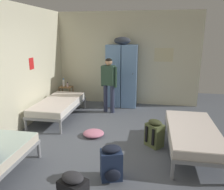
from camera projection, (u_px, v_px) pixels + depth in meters
ground_plane at (110, 144)px, 4.54m from camera, size 9.05×9.05×0.00m
room_backdrop at (71, 65)px, 5.56m from camera, size 4.37×5.72×2.80m
locker_bank at (122, 75)px, 6.72m from camera, size 0.90×0.55×2.07m
shelf_unit at (66, 94)px, 7.01m from camera, size 0.38×0.30×0.57m
bed_right at (193, 133)px, 4.14m from camera, size 0.90×1.90×0.49m
bed_left_rear at (59, 104)px, 5.83m from camera, size 0.90×1.90×0.49m
person_traveler at (109, 80)px, 6.15m from camera, size 0.47×0.27×1.52m
water_bottle at (64, 83)px, 6.95m from camera, size 0.06×0.06×0.25m
lotion_bottle at (67, 85)px, 6.88m from camera, size 0.05×0.05×0.16m
backpack_navy at (111, 164)px, 3.39m from camera, size 0.38×0.39×0.55m
backpack_olive at (155, 134)px, 4.40m from camera, size 0.42×0.42×0.55m
clothes_pile_pink at (94, 133)px, 4.87m from camera, size 0.46×0.42×0.13m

